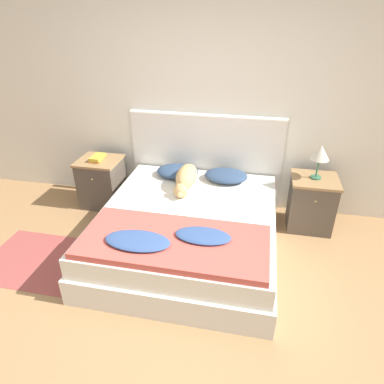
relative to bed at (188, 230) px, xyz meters
The scene contains 13 objects.
ground_plane 1.09m from the bed, 90.68° to the right, with size 16.00×16.00×0.00m, color #997047.
wall_back 1.50m from the bed, 90.67° to the left, with size 9.00×0.06×2.55m.
bed is the anchor object (origin of this frame).
headboard 1.06m from the bed, 90.00° to the left, with size 1.82×0.06×1.16m.
nightstand_left 1.43m from the bed, 151.12° to the left, with size 0.49×0.47×0.60m.
nightstand_right 1.43m from the bed, 28.88° to the left, with size 0.49×0.47×0.60m.
pillow_left 0.84m from the bed, 111.22° to the left, with size 0.49×0.38×0.11m.
pillow_right 0.84m from the bed, 68.78° to the left, with size 0.49×0.38×0.11m.
quilt 0.63m from the bed, 91.25° to the right, with size 1.58×0.73×0.10m.
dog 0.60m from the bed, 104.80° to the left, with size 0.22×0.67×0.23m.
book_stack 1.48m from the bed, 151.77° to the left, with size 0.15×0.22×0.06m.
table_lamp 1.58m from the bed, 29.37° to the left, with size 0.20×0.20×0.37m.
rug 1.54m from the bed, 161.17° to the right, with size 1.02×0.83×0.00m.
Camera 1 is at (0.63, -1.74, 2.24)m, focal length 32.00 mm.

